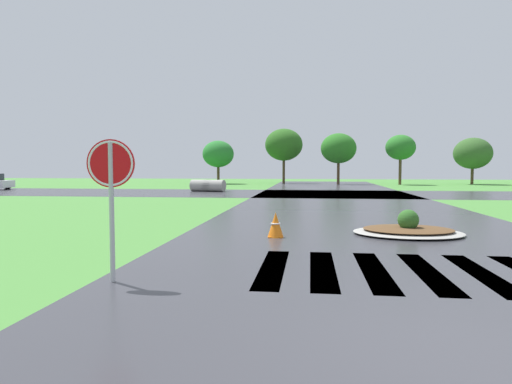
{
  "coord_description": "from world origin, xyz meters",
  "views": [
    {
      "loc": [
        -1.59,
        -4.21,
        1.85
      ],
      "look_at": [
        -3.64,
        12.64,
        0.86
      ],
      "focal_mm": 31.22,
      "sensor_mm": 36.0,
      "label": 1
    }
  ],
  "objects_px": {
    "stop_sign": "(111,177)",
    "traffic_cone": "(276,225)",
    "median_island": "(408,230)",
    "drainage_pipe_stack": "(208,186)"
  },
  "relations": [
    {
      "from": "stop_sign",
      "to": "median_island",
      "type": "distance_m",
      "value": 8.24
    },
    {
      "from": "stop_sign",
      "to": "median_island",
      "type": "bearing_deg",
      "value": 38.39
    },
    {
      "from": "traffic_cone",
      "to": "stop_sign",
      "type": "bearing_deg",
      "value": -115.02
    },
    {
      "from": "stop_sign",
      "to": "median_island",
      "type": "xyz_separation_m",
      "value": [
        5.76,
        5.68,
        -1.55
      ]
    },
    {
      "from": "drainage_pipe_stack",
      "to": "traffic_cone",
      "type": "xyz_separation_m",
      "value": [
        6.53,
        -20.28,
        -0.11
      ]
    },
    {
      "from": "stop_sign",
      "to": "traffic_cone",
      "type": "height_order",
      "value": "stop_sign"
    },
    {
      "from": "median_island",
      "to": "traffic_cone",
      "type": "height_order",
      "value": "median_island"
    },
    {
      "from": "median_island",
      "to": "drainage_pipe_stack",
      "type": "height_order",
      "value": "drainage_pipe_stack"
    },
    {
      "from": "median_island",
      "to": "drainage_pipe_stack",
      "type": "relative_size",
      "value": 1.09
    },
    {
      "from": "median_island",
      "to": "drainage_pipe_stack",
      "type": "bearing_deg",
      "value": 117.41
    }
  ]
}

